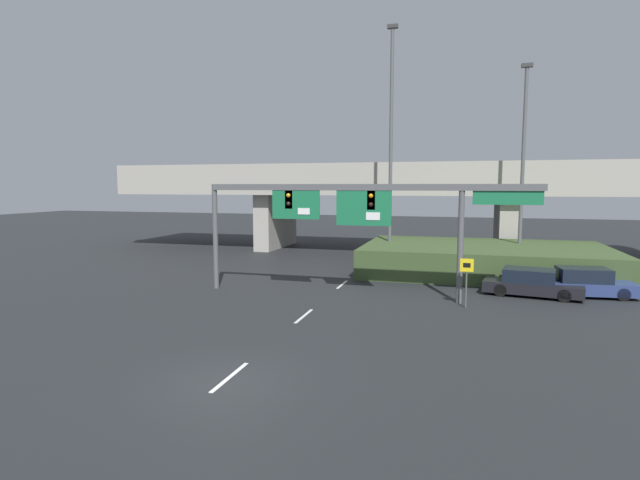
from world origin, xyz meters
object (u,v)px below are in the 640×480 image
(speed_limit_sign, at_px, (467,275))
(parked_sedan_near_right, at_px, (531,283))
(highway_light_pole_near, at_px, (523,163))
(parked_sedan_mid_right, at_px, (585,283))
(signal_gantry, at_px, (353,205))
(highway_light_pole_far, at_px, (391,143))

(speed_limit_sign, height_order, parked_sedan_near_right, speed_limit_sign)
(highway_light_pole_near, height_order, parked_sedan_mid_right, highway_light_pole_near)
(signal_gantry, relative_size, parked_sedan_mid_right, 3.51)
(signal_gantry, height_order, speed_limit_sign, signal_gantry)
(speed_limit_sign, xyz_separation_m, parked_sedan_mid_right, (5.90, 4.20, -0.86))
(highway_light_pole_near, bearing_deg, parked_sedan_near_right, -91.52)
(speed_limit_sign, distance_m, parked_sedan_near_right, 4.93)
(highway_light_pole_near, bearing_deg, parked_sedan_mid_right, -72.42)
(parked_sedan_mid_right, bearing_deg, highway_light_pole_far, 143.54)
(signal_gantry, xyz_separation_m, highway_light_pole_near, (9.04, 10.98, 2.45))
(highway_light_pole_far, bearing_deg, parked_sedan_near_right, -40.68)
(signal_gantry, relative_size, parked_sedan_near_right, 3.34)
(highway_light_pole_far, bearing_deg, parked_sedan_mid_right, -30.85)
(highway_light_pole_far, height_order, parked_sedan_mid_right, highway_light_pole_far)
(speed_limit_sign, bearing_deg, parked_sedan_mid_right, 35.48)
(highway_light_pole_near, xyz_separation_m, highway_light_pole_far, (-8.55, -1.10, 1.40))
(signal_gantry, relative_size, speed_limit_sign, 7.10)
(signal_gantry, height_order, highway_light_pole_far, highway_light_pole_far)
(highway_light_pole_near, xyz_separation_m, parked_sedan_mid_right, (2.42, -7.65, -6.43))
(signal_gantry, distance_m, highway_light_pole_far, 10.62)
(highway_light_pole_near, height_order, parked_sedan_near_right, highway_light_pole_near)
(highway_light_pole_far, relative_size, parked_sedan_near_right, 3.25)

